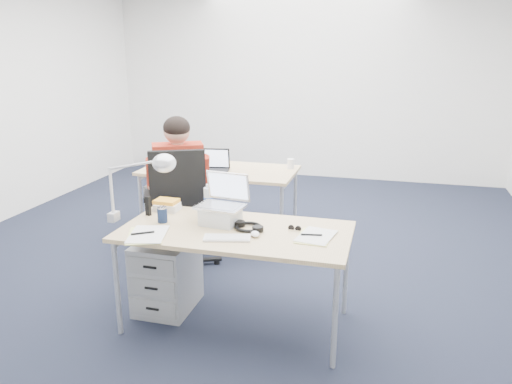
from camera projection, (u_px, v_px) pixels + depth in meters
floor at (237, 261)px, 4.75m from camera, size 7.00×7.00×0.00m
room at (235, 77)px, 4.28m from camera, size 6.02×7.02×2.80m
desk_near at (235, 236)px, 3.49m from camera, size 1.60×0.80×0.73m
desk_far at (220, 173)px, 5.25m from camera, size 1.60×0.80×0.73m
office_chair at (180, 235)px, 4.51m from camera, size 0.96×0.96×1.14m
seated_person at (178, 190)px, 4.59m from camera, size 0.68×0.84×1.38m
drawer_pedestal_near at (167, 274)px, 3.83m from camera, size 0.40×0.50×0.55m
drawer_pedestal_far at (172, 206)px, 5.49m from camera, size 0.40×0.50×0.55m
silver_laptop at (220, 200)px, 3.55m from camera, size 0.36×0.30×0.35m
wireless_keyboard at (227, 238)px, 3.30m from camera, size 0.33×0.20×0.02m
computer_mouse at (255, 234)px, 3.35m from camera, size 0.09×0.11×0.03m
headphones at (249, 226)px, 3.48m from camera, size 0.31×0.28×0.04m
can_koozie at (162, 214)px, 3.61m from camera, size 0.09×0.09×0.12m
water_bottle at (208, 198)px, 3.83m from camera, size 0.08×0.08×0.22m
bear_figurine at (220, 217)px, 3.52m from camera, size 0.09×0.07×0.14m
book_stack at (167, 205)px, 3.88m from camera, size 0.23×0.20×0.09m
cordless_phone at (148, 206)px, 3.76m from camera, size 0.04×0.03×0.15m
papers_left at (146, 235)px, 3.36m from camera, size 0.33×0.39×0.01m
papers_right at (314, 237)px, 3.33m from camera, size 0.25×0.33×0.01m
sunglasses at (295, 228)px, 3.47m from camera, size 0.10×0.05×0.02m
desk_lamp at (132, 186)px, 3.54m from camera, size 0.50×0.23×0.55m
dark_laptop at (212, 160)px, 5.08m from camera, size 0.38×0.37×0.24m
far_cup at (291, 164)px, 5.24m from camera, size 0.09×0.09×0.10m
far_papers at (167, 160)px, 5.63m from camera, size 0.21×0.30×0.01m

